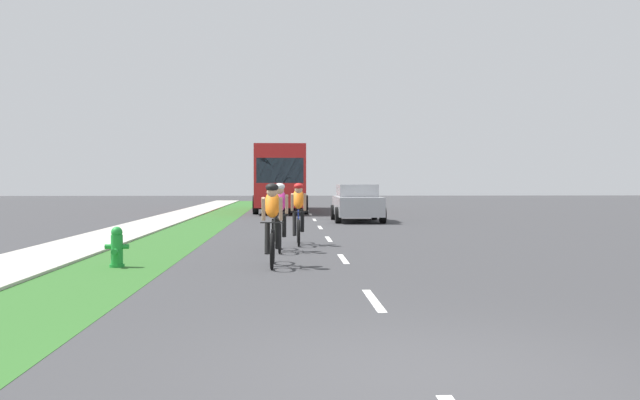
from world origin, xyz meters
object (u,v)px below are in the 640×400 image
(cyclist_distant, at_px, (298,213))
(sedan_silver, at_px, (357,203))
(cyclist_trailing, at_px, (280,216))
(bus_red, at_px, (281,176))
(cyclist_lead, at_px, (272,224))
(fire_hydrant_green, at_px, (117,248))

(cyclist_distant, bearing_deg, sedan_silver, 76.47)
(cyclist_trailing, relative_size, bus_red, 0.15)
(bus_red, bearing_deg, sedan_silver, -72.92)
(cyclist_lead, relative_size, cyclist_trailing, 1.00)
(fire_hydrant_green, relative_size, sedan_silver, 0.18)
(cyclist_distant, relative_size, sedan_silver, 0.40)
(fire_hydrant_green, height_order, cyclist_distant, cyclist_distant)
(cyclist_distant, bearing_deg, cyclist_trailing, -105.24)
(bus_red, bearing_deg, cyclist_lead, -89.85)
(cyclist_lead, height_order, sedan_silver, cyclist_lead)
(cyclist_lead, distance_m, cyclist_distant, 4.60)
(cyclist_lead, distance_m, cyclist_trailing, 2.89)
(cyclist_trailing, bearing_deg, sedan_silver, 76.23)
(cyclist_lead, relative_size, cyclist_distant, 1.00)
(cyclist_distant, relative_size, bus_red, 0.15)
(fire_hydrant_green, height_order, sedan_silver, sedan_silver)
(fire_hydrant_green, relative_size, cyclist_trailing, 0.44)
(cyclist_trailing, distance_m, cyclist_distant, 1.74)
(sedan_silver, height_order, bus_red, bus_red)
(cyclist_distant, bearing_deg, bus_red, 91.71)
(cyclist_trailing, bearing_deg, cyclist_distant, 74.76)
(fire_hydrant_green, height_order, bus_red, bus_red)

